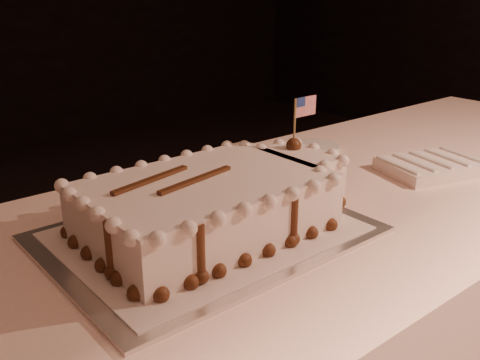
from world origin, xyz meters
TOP-DOWN VIEW (x-y plane):
  - banquet_table at (0.00, 0.60)m, footprint 2.40×0.80m
  - cake_board at (-0.32, 0.60)m, footprint 0.57×0.43m
  - doily at (-0.32, 0.60)m, footprint 0.51×0.39m
  - sheet_cake at (-0.29, 0.60)m, footprint 0.54×0.31m
  - napkin_stack at (0.31, 0.53)m, footprint 0.26×0.22m
  - side_plate at (0.23, 0.85)m, footprint 0.14×0.14m

SIDE VIEW (x-z plane):
  - banquet_table at x=0.00m, z-range 0.00..0.75m
  - cake_board at x=-0.32m, z-range 0.75..0.76m
  - side_plate at x=0.23m, z-range 0.75..0.76m
  - doily at x=-0.32m, z-range 0.76..0.76m
  - napkin_stack at x=0.31m, z-range 0.75..0.78m
  - sheet_cake at x=-0.29m, z-range 0.70..0.92m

